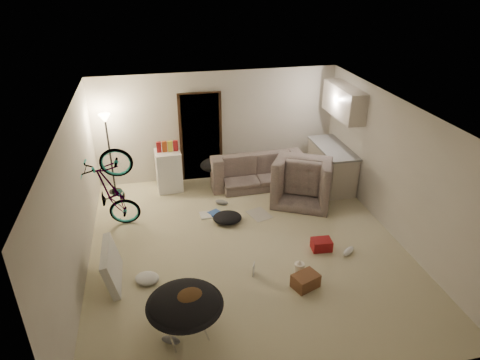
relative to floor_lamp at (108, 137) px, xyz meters
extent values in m
cube|color=beige|center=(2.40, -2.65, -1.32)|extent=(5.50, 6.00, 0.02)
cube|color=white|center=(2.40, -2.65, 1.20)|extent=(5.50, 6.00, 0.02)
cube|color=beige|center=(2.40, 0.36, -0.06)|extent=(5.50, 0.02, 2.50)
cube|color=beige|center=(2.40, -5.66, -0.06)|extent=(5.50, 0.02, 2.50)
cube|color=beige|center=(-0.36, -2.65, -0.06)|extent=(0.02, 6.00, 2.50)
cube|color=beige|center=(5.16, -2.65, -0.06)|extent=(0.02, 6.00, 2.50)
cube|color=black|center=(2.00, 0.32, -0.29)|extent=(0.85, 0.10, 2.04)
cube|color=black|center=(2.00, 0.29, -0.29)|extent=(0.97, 0.04, 2.10)
cylinder|color=black|center=(0.00, 0.00, -1.29)|extent=(0.28, 0.28, 0.03)
cylinder|color=black|center=(0.00, 0.00, -0.46)|extent=(0.04, 0.04, 1.70)
cone|color=#FFE0A5|center=(0.00, 0.00, 0.41)|extent=(0.24, 0.24, 0.18)
cube|color=#BFB4A6|center=(4.83, -0.65, -0.87)|extent=(0.60, 1.50, 0.88)
cube|color=gray|center=(4.83, -0.65, -0.41)|extent=(0.64, 1.54, 0.04)
cube|color=#BFB4A6|center=(4.96, -0.65, 0.64)|extent=(0.38, 1.40, 0.65)
imported|color=#333932|center=(3.13, -0.20, -1.01)|extent=(2.07, 0.85, 0.60)
imported|color=#333932|center=(4.02, -1.10, -0.92)|extent=(1.53, 1.46, 0.77)
imported|color=black|center=(0.10, -1.48, -0.85)|extent=(1.79, 0.89, 1.00)
imported|color=maroon|center=(2.30, -3.48, -1.30)|extent=(0.26, 0.23, 0.02)
cube|color=white|center=(1.21, -0.10, -0.85)|extent=(0.57, 0.57, 0.92)
cube|color=maroon|center=(1.04, -0.10, -0.31)|extent=(0.10, 0.07, 0.30)
cube|color=#B74716|center=(1.16, -0.10, -0.31)|extent=(0.11, 0.09, 0.30)
cube|color=yellow|center=(1.28, -0.10, -0.31)|extent=(0.11, 0.08, 0.30)
cube|color=maroon|center=(1.40, -0.10, -0.31)|extent=(0.11, 0.09, 0.30)
cylinder|color=silver|center=(1.13, -4.44, -1.07)|extent=(0.68, 0.68, 0.48)
ellipsoid|color=black|center=(1.13, -4.44, -0.77)|extent=(0.96, 0.96, 0.40)
torus|color=black|center=(1.13, -4.44, -0.77)|extent=(1.04, 1.04, 0.07)
ellipsoid|color=#4A3019|center=(1.18, -4.47, -0.66)|extent=(0.60, 0.57, 0.22)
ellipsoid|color=black|center=(2.18, -0.20, -0.77)|extent=(0.60, 0.51, 0.28)
cube|color=silver|center=(0.10, -3.10, -0.99)|extent=(0.25, 0.96, 0.64)
cube|color=brown|center=(3.06, -3.87, -1.19)|extent=(0.47, 0.41, 0.23)
cube|color=maroon|center=(3.68, -2.99, -1.21)|extent=(0.36, 0.28, 0.20)
cylinder|color=white|center=(3.08, -3.51, -1.22)|extent=(0.17, 0.17, 0.17)
cone|color=white|center=(3.08, -3.51, -1.10)|extent=(0.09, 0.09, 0.07)
cube|color=#AFAAA1|center=(2.90, -1.62, -1.30)|extent=(0.51, 0.59, 0.01)
cube|color=#325AB4|center=(2.04, -1.44, -1.29)|extent=(0.36, 0.39, 0.03)
cube|color=silver|center=(1.82, -1.43, -1.29)|extent=(0.23, 0.29, 0.03)
ellipsoid|color=slate|center=(2.22, -1.06, -1.25)|extent=(0.31, 0.25, 0.11)
ellipsoid|color=#325AB4|center=(1.21, -3.97, -1.26)|extent=(0.16, 0.29, 0.10)
ellipsoid|color=slate|center=(0.90, -4.55, -1.26)|extent=(0.29, 0.22, 0.10)
ellipsoid|color=white|center=(4.10, -3.22, -1.25)|extent=(0.32, 0.27, 0.11)
ellipsoid|color=black|center=(2.21, -1.74, -1.22)|extent=(0.63, 0.56, 0.18)
ellipsoid|color=silver|center=(0.62, -3.21, -1.25)|extent=(0.49, 0.46, 0.12)
camera|label=1|loc=(0.93, -8.79, 3.27)|focal=32.00mm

